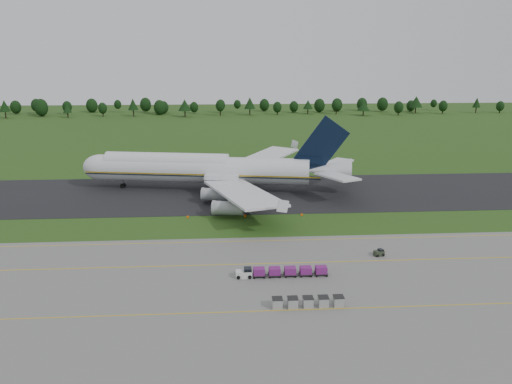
{
  "coord_description": "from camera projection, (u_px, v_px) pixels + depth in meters",
  "views": [
    {
      "loc": [
        -6.19,
        -108.62,
        37.8
      ],
      "look_at": [
        0.89,
        2.0,
        7.48
      ],
      "focal_mm": 35.0,
      "sensor_mm": 36.0,
      "label": 1
    }
  ],
  "objects": [
    {
      "name": "apron_markings",
      "position": [
        261.0,
        275.0,
        88.92
      ],
      "size": [
        300.0,
        30.2,
        0.01
      ],
      "color": "gold",
      "rests_on": "apron"
    },
    {
      "name": "ground",
      "position": [
        253.0,
        226.0,
        114.91
      ],
      "size": [
        600.0,
        600.0,
        0.0
      ],
      "primitive_type": "plane",
      "color": "#254715",
      "rests_on": "ground"
    },
    {
      "name": "uld_row",
      "position": [
        308.0,
        302.0,
        77.44
      ],
      "size": [
        11.23,
        1.63,
        1.61
      ],
      "color": "gray",
      "rests_on": "apron"
    },
    {
      "name": "tree_line",
      "position": [
        216.0,
        106.0,
        324.0
      ],
      "size": [
        530.0,
        23.18,
        11.67
      ],
      "color": "black",
      "rests_on": "ground"
    },
    {
      "name": "apron",
      "position": [
        265.0,
        293.0,
        82.18
      ],
      "size": [
        300.0,
        52.0,
        0.06
      ],
      "primitive_type": "cube",
      "color": "slate",
      "rests_on": "ground"
    },
    {
      "name": "aircraft",
      "position": [
        208.0,
        169.0,
        143.5
      ],
      "size": [
        79.31,
        75.9,
        22.18
      ],
      "color": "silver",
      "rests_on": "ground"
    },
    {
      "name": "utility_cart",
      "position": [
        379.0,
        253.0,
        97.36
      ],
      "size": [
        2.13,
        1.61,
        1.04
      ],
      "color": "#283022",
      "rests_on": "apron"
    },
    {
      "name": "edge_markers",
      "position": [
        245.0,
        216.0,
        120.98
      ],
      "size": [
        28.24,
        0.3,
        0.6
      ],
      "color": "#F85307",
      "rests_on": "ground"
    },
    {
      "name": "taxiway",
      "position": [
        247.0,
        193.0,
        141.86
      ],
      "size": [
        300.0,
        40.0,
        0.08
      ],
      "primitive_type": "cube",
      "color": "black",
      "rests_on": "ground"
    },
    {
      "name": "baggage_train",
      "position": [
        280.0,
        272.0,
        88.15
      ],
      "size": [
        16.29,
        1.73,
        1.66
      ],
      "color": "silver",
      "rests_on": "apron"
    }
  ]
}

